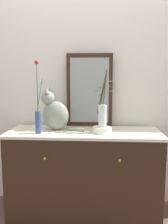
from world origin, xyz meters
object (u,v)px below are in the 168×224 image
Objects in this scene: mirror_leaning at (89,90)px; bowl_porcelain at (102,130)px; vase_slim_green at (38,116)px; sideboard at (84,174)px; vase_glass_clear at (103,112)px; cat_sitting at (55,112)px.

bowl_porcelain is (0.13, -0.28, -0.34)m from mirror_leaning.
mirror_leaning reaches higher than vase_slim_green.
mirror_leaning is at bearing 80.54° from sideboard.
mirror_leaning is at bearing 115.28° from vase_glass_clear.
vase_slim_green is 0.58m from vase_glass_clear.
bowl_porcelain is (0.17, -0.05, 0.44)m from sideboard.
vase_glass_clear reaches higher than bowl_porcelain.
vase_glass_clear is at bearing 6.55° from vase_slim_green.
vase_slim_green is 3.74× the size of bowl_porcelain.
sideboard is 0.63m from vase_glass_clear.
sideboard is 0.65m from cat_sitting.
cat_sitting reaches higher than bowl_porcelain.
bowl_porcelain is at bearing -16.43° from sideboard.
mirror_leaning reaches higher than bowl_porcelain.
bowl_porcelain is (0.57, 0.06, -0.13)m from vase_slim_green.
cat_sitting reaches higher than sideboard.
vase_slim_green reaches higher than sideboard.
mirror_leaning is 1.72× the size of cat_sitting.
cat_sitting is at bearing 168.36° from bowl_porcelain.
cat_sitting is at bearing 169.02° from vase_glass_clear.
mirror_leaning is 1.42× the size of vase_glass_clear.
vase_slim_green reaches higher than bowl_porcelain.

